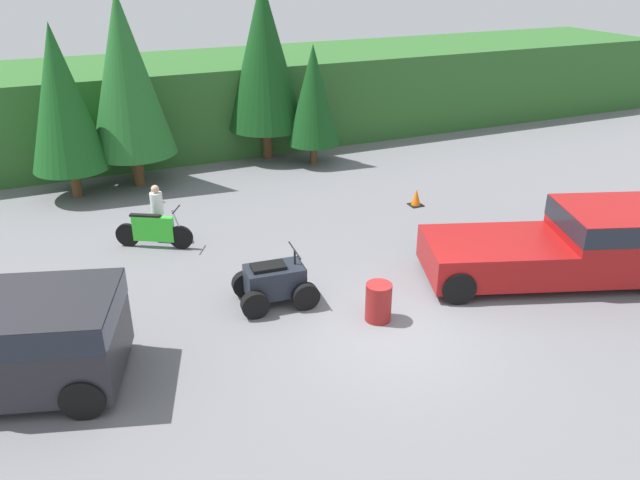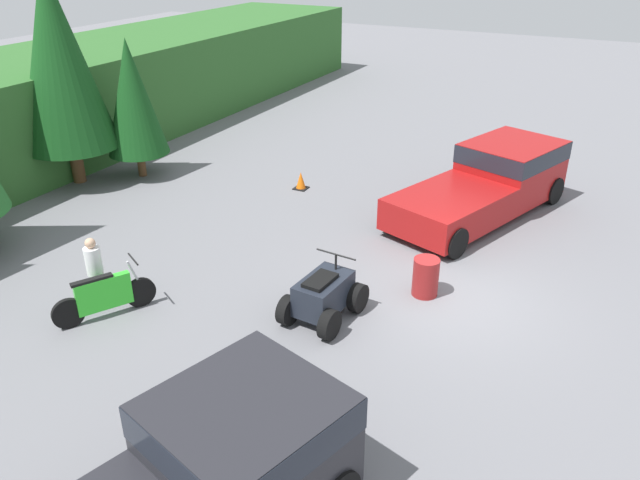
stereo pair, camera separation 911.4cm
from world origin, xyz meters
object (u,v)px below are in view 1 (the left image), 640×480
Objects in this scene: pickup_truck_second at (5,343)px; rider_person at (158,211)px; dirt_bike at (154,231)px; traffic_cone at (416,198)px; pickup_truck_red at (574,242)px; quad_atv at (275,283)px; steel_barrel at (378,302)px.

pickup_truck_second is 3.43× the size of rider_person.
traffic_cone is (8.20, -0.23, -0.23)m from dirt_bike.
quad_atv is (-7.14, 1.79, -0.46)m from pickup_truck_red.
quad_atv is 1.16× the size of rider_person.
dirt_bike is at bearing 121.37° from quad_atv.
pickup_truck_red is at bearing -9.05° from quad_atv.
dirt_bike is 0.61m from rider_person.
rider_person is (-8.94, 6.27, -0.07)m from pickup_truck_red.
traffic_cone is (11.71, 4.78, -0.71)m from pickup_truck_second.
pickup_truck_second is 5.64m from quad_atv.
pickup_truck_second is 12.67m from traffic_cone.
traffic_cone is at bearing 37.04° from quad_atv.
pickup_truck_second is 6.41× the size of steel_barrel.
traffic_cone is (-0.97, 5.65, -0.71)m from pickup_truck_red.
rider_person reaches higher than traffic_cone.
steel_barrel is (1.83, -1.61, -0.06)m from quad_atv.
pickup_truck_red is 1.13× the size of pickup_truck_second.
pickup_truck_second reaches higher than steel_barrel.
pickup_truck_red is 12.71m from pickup_truck_second.
rider_person is (-1.81, 4.48, 0.39)m from quad_atv.
quad_atv is at bearing 138.62° from steel_barrel.
quad_atv reaches higher than dirt_bike.
dirt_bike reaches higher than traffic_cone.
rider_person is at bearing 116.96° from quad_atv.
dirt_bike is 6.89m from steel_barrel.
pickup_truck_red is 3.35× the size of quad_atv.
pickup_truck_red is at bearing -9.20° from rider_person.
steel_barrel reaches higher than traffic_cone.
dirt_bike is at bearing 178.42° from traffic_cone.
pickup_truck_second is at bearing -157.79° from traffic_cone.
traffic_cone is at bearing 21.38° from rider_person.
pickup_truck_red is at bearing -1.86° from steel_barrel.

